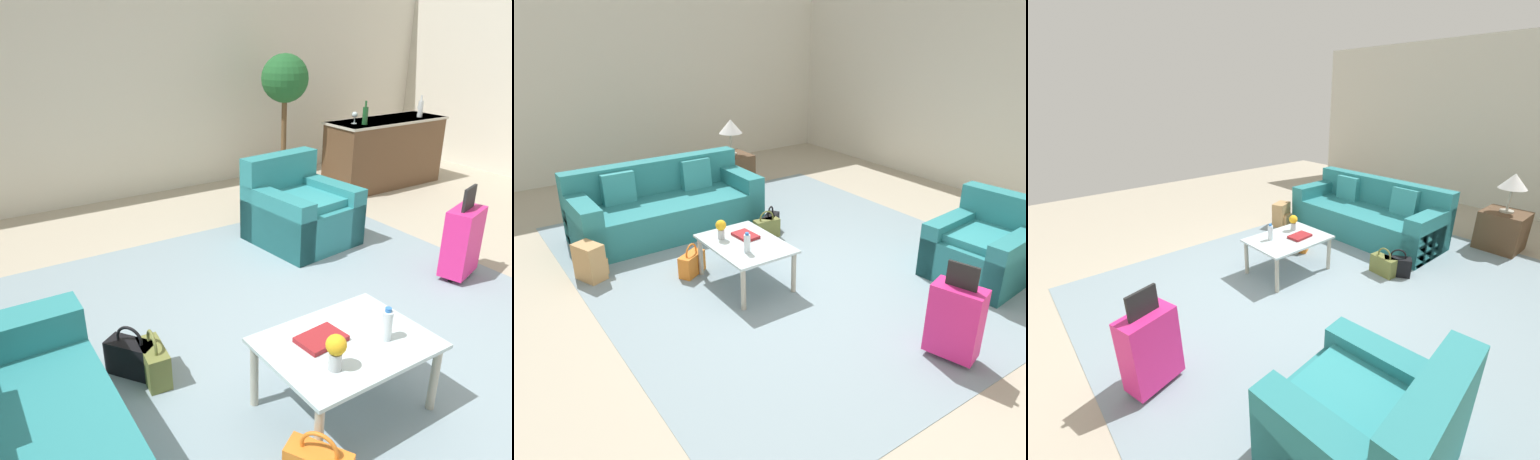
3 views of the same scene
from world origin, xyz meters
The scene contains 16 objects.
ground_plane centered at (0.00, 0.00, 0.00)m, with size 12.00×12.00×0.00m, color #A89E89.
wall_left centered at (-5.06, 0.00, 1.55)m, with size 0.12×8.00×3.10m, color beige.
area_rug centered at (-0.60, 0.20, 0.00)m, with size 5.20×4.40×0.01m, color gray.
couch centered at (-2.20, -0.60, 0.30)m, with size 0.96×2.34×0.87m.
armchair centered at (0.89, 1.67, 0.30)m, with size 1.00×1.02×0.87m.
coffee_table centered at (-0.40, -0.50, 0.40)m, with size 0.96×0.69×0.46m.
water_bottle centered at (-0.20, -0.60, 0.56)m, with size 0.06×0.06×0.20m.
coffee_table_book centered at (-0.52, -0.42, 0.48)m, with size 0.27×0.18×0.03m, color maroon.
flower_vase centered at (-0.62, -0.65, 0.58)m, with size 0.11×0.11×0.21m.
side_table centered at (-3.20, 1.00, 0.28)m, with size 0.56×0.56×0.56m, color #513823.
table_lamp centered at (-3.20, 1.00, 0.99)m, with size 0.36×0.36×0.55m.
suitcase_magenta centered at (1.60, 0.20, 0.36)m, with size 0.45×0.32×0.85m.
handbag_olive centered at (-1.24, 0.34, 0.13)m, with size 0.17×0.33×0.36m.
handbag_orange centered at (-0.89, -0.87, 0.13)m, with size 0.28×0.35×0.36m.
handbag_black centered at (-1.35, 0.47, 0.13)m, with size 0.30×0.34×0.36m.
backpack_tan centered at (-1.40, -1.79, 0.19)m, with size 0.35×0.33×0.40m.
Camera 3 is at (2.18, 2.39, 2.12)m, focal length 24.00 mm.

